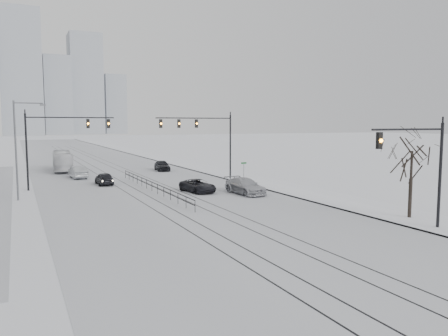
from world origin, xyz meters
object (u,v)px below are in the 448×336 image
at_px(bare_tree, 412,158).
at_px(sedan_sb_outer, 78,172).
at_px(sedan_sb_inner, 104,179).
at_px(sedan_nb_far, 162,166).
at_px(box_truck, 62,161).
at_px(sedan_nb_front, 198,186).
at_px(traffic_mast_near, 423,162).
at_px(sedan_nb_right, 245,186).

distance_m(bare_tree, sedan_sb_outer, 40.32).
distance_m(sedan_sb_inner, sedan_sb_outer, 7.84).
bearing_deg(sedan_nb_far, box_truck, 162.49).
bearing_deg(sedan_sb_inner, box_truck, -80.26).
relative_size(bare_tree, sedan_nb_front, 1.31).
bearing_deg(sedan_sb_outer, sedan_sb_inner, 99.61).
bearing_deg(box_truck, bare_tree, 116.65).
distance_m(sedan_sb_outer, box_truck, 9.92).
xyz_separation_m(sedan_sb_inner, box_truck, (-2.87, 17.45, 0.76)).
bearing_deg(traffic_mast_near, sedan_nb_right, 99.18).
relative_size(bare_tree, sedan_sb_outer, 1.28).
xyz_separation_m(traffic_mast_near, sedan_sb_outer, (-16.28, 38.54, -3.78)).
relative_size(sedan_nb_front, sedan_nb_right, 0.87).
bearing_deg(traffic_mast_near, sedan_nb_far, 95.22).
height_order(sedan_sb_outer, sedan_nb_far, sedan_sb_outer).
bearing_deg(sedan_nb_right, sedan_nb_far, 87.80).
bearing_deg(traffic_mast_near, sedan_nb_front, 107.55).
bearing_deg(sedan_nb_right, sedan_sb_outer, 118.95).
xyz_separation_m(traffic_mast_near, bare_tree, (2.41, 3.00, -0.07)).
relative_size(traffic_mast_near, sedan_nb_right, 1.31).
distance_m(traffic_mast_near, bare_tree, 3.85).
height_order(traffic_mast_near, sedan_nb_far, traffic_mast_near).
bearing_deg(sedan_nb_far, sedan_nb_right, -81.35).
bearing_deg(sedan_nb_right, sedan_sb_inner, 127.61).
xyz_separation_m(bare_tree, sedan_nb_front, (-9.17, 18.36, -3.84)).
xyz_separation_m(sedan_sb_outer, sedan_nb_front, (9.52, -17.17, -0.13)).
xyz_separation_m(traffic_mast_near, sedan_nb_far, (-3.88, 42.46, -3.79)).
xyz_separation_m(sedan_sb_inner, sedan_sb_outer, (-1.93, 7.59, 0.07)).
height_order(sedan_nb_right, box_truck, box_truck).
height_order(sedan_nb_front, sedan_nb_far, sedan_nb_far).
bearing_deg(bare_tree, sedan_nb_right, 109.35).
height_order(sedan_sb_inner, sedan_nb_right, sedan_nb_right).
bearing_deg(sedan_nb_right, box_truck, 110.96).
bearing_deg(sedan_nb_front, traffic_mast_near, -81.17).
xyz_separation_m(sedan_nb_right, box_truck, (-14.27, 30.10, 0.69)).
distance_m(sedan_nb_front, sedan_nb_right, 4.89).
relative_size(sedan_nb_front, box_truck, 0.44).
relative_size(bare_tree, sedan_nb_far, 1.35).
relative_size(traffic_mast_near, sedan_sb_outer, 1.47).
xyz_separation_m(traffic_mast_near, sedan_nb_right, (-2.96, 18.29, -3.78)).
xyz_separation_m(bare_tree, sedan_sb_outer, (-18.69, 35.53, -3.71)).
distance_m(traffic_mast_near, box_truck, 51.46).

